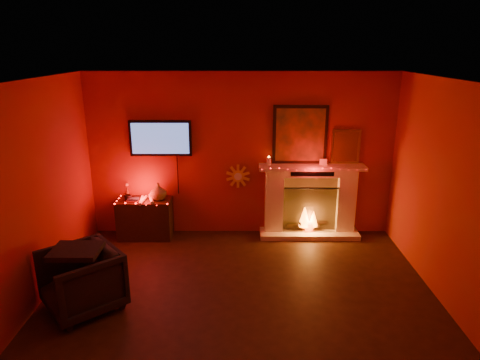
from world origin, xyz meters
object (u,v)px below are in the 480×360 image
at_px(fireplace, 310,194).
at_px(sunburst_clock, 238,176).
at_px(tv, 161,138).
at_px(armchair, 82,280).
at_px(console_table, 146,216).

height_order(fireplace, sunburst_clock, fireplace).
bearing_deg(tv, armchair, -105.28).
bearing_deg(sunburst_clock, console_table, -171.78).
bearing_deg(console_table, fireplace, 2.73).
distance_m(tv, sunburst_clock, 1.41).
bearing_deg(armchair, console_table, 130.56).
distance_m(sunburst_clock, console_table, 1.66).
relative_size(fireplace, sunburst_clock, 5.45).
distance_m(tv, console_table, 1.31).
bearing_deg(armchair, tv, 124.53).
height_order(tv, sunburst_clock, tv).
bearing_deg(console_table, armchair, -99.25).
distance_m(fireplace, console_table, 2.74).
relative_size(fireplace, console_table, 2.30).
xyz_separation_m(tv, console_table, (-0.28, -0.19, -1.27)).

